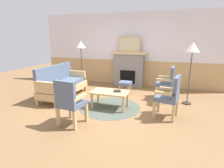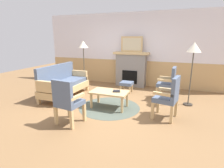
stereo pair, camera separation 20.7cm
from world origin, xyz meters
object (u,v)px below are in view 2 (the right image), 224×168
Objects in this scene: fireplace at (131,69)px; floor_lamp_by_couch at (83,47)px; framed_picture at (132,44)px; footstool at (127,84)px; coffee_table at (109,93)px; couch at (64,84)px; armchair_front_left at (67,100)px; armchair_near_fireplace at (169,96)px; book_on_table at (117,91)px; armchair_by_window_left at (169,82)px; floor_lamp_by_chairs at (194,51)px.

floor_lamp_by_couch reaches higher than fireplace.
floor_lamp_by_couch is (-1.67, -0.59, -0.11)m from framed_picture.
footstool is at bearing -83.91° from fireplace.
coffee_table is (0.06, -2.34, -0.27)m from fireplace.
couch and armchair_front_left have the same top height.
armchair_near_fireplace reaches higher than coffee_table.
book_on_table is 0.45× the size of footstool.
couch is at bearing 128.09° from armchair_front_left.
couch is 4.50× the size of footstool.
fireplace is at bearing 95.96° from book_on_table.
floor_lamp_by_couch is at bearing 149.50° from armchair_near_fireplace.
coffee_table is 1.29m from armchair_front_left.
framed_picture is 0.82× the size of armchair_by_window_left.
fireplace is at bearing 145.02° from floor_lamp_by_chairs.
coffee_table is 0.98× the size of armchair_near_fireplace.
floor_lamp_by_chairs is at bearing -25.25° from armchair_by_window_left.
book_on_table is 0.19× the size of armchair_near_fireplace.
floor_lamp_by_couch is (-1.73, 1.75, 1.06)m from coffee_table.
floor_lamp_by_couch is at bearing 113.36° from armchair_front_left.
couch is 1.84× the size of armchair_by_window_left.
floor_lamp_by_chairs is at bearing 41.36° from armchair_front_left.
armchair_front_left is (-0.46, -1.19, 0.15)m from coffee_table.
floor_lamp_by_couch reaches higher than couch.
framed_picture is 0.48× the size of floor_lamp_by_couch.
book_on_table is at bearing -84.04° from fireplace.
book_on_table is at bearing -9.61° from couch.
armchair_near_fireplace reaches higher than book_on_table.
couch is 3.82m from floor_lamp_by_chairs.
book_on_table is 1.31m from armchair_near_fireplace.
fireplace is 3.55m from armchair_front_left.
floor_lamp_by_chairs reaches higher than fireplace.
floor_lamp_by_couch is (-1.27, 2.94, 0.91)m from armchair_front_left.
armchair_near_fireplace is at bearing -113.47° from floor_lamp_by_chairs.
armchair_near_fireplace is at bearing -9.12° from couch.
armchair_front_left is (-1.85, -2.39, 0.00)m from armchair_by_window_left.
armchair_near_fireplace is 1.35m from armchair_by_window_left.
coffee_table is (0.06, -2.34, -1.17)m from framed_picture.
footstool is 2.30m from floor_lamp_by_chairs.
fireplace is at bearing 50.58° from couch.
framed_picture is at bearing 141.72° from armchair_by_window_left.
fireplace is 2.57m from floor_lamp_by_chairs.
footstool is (0.09, -0.88, -1.28)m from framed_picture.
book_on_table is 1.40m from armchair_front_left.
footstool is at bearing -83.91° from framed_picture.
floor_lamp_by_chairs is at bearing -34.98° from fireplace.
framed_picture is at bearing 96.09° from footstool.
couch is at bearing -164.70° from armchair_by_window_left.
floor_lamp_by_couch reaches higher than armchair_by_window_left.
armchair_by_window_left reaches higher than book_on_table.
framed_picture reaches higher than book_on_table.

